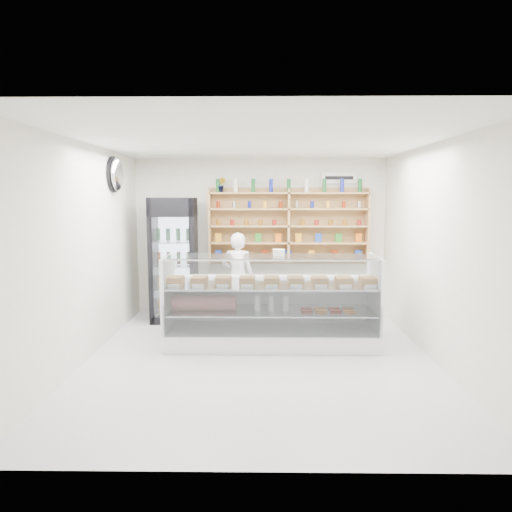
{
  "coord_description": "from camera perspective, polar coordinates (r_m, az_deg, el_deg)",
  "views": [
    {
      "loc": [
        0.03,
        -5.77,
        2.1
      ],
      "look_at": [
        -0.06,
        0.9,
        1.25
      ],
      "focal_mm": 32.0,
      "sensor_mm": 36.0,
      "label": 1
    }
  ],
  "objects": [
    {
      "name": "potted_plant",
      "position": [
        8.15,
        -4.34,
        8.85
      ],
      "size": [
        0.15,
        0.12,
        0.26
      ],
      "primitive_type": "imported",
      "rotation": [
        0.0,
        0.0,
        -0.06
      ],
      "color": "#1E6626",
      "rests_on": "wall_shelving"
    },
    {
      "name": "shop_worker",
      "position": [
        7.76,
        -2.28,
        -2.64
      ],
      "size": [
        0.61,
        0.46,
        1.52
      ],
      "primitive_type": "imported",
      "rotation": [
        0.0,
        0.0,
        2.95
      ],
      "color": "white",
      "rests_on": "floor"
    },
    {
      "name": "display_counter",
      "position": [
        6.58,
        1.91,
        -8.08
      ],
      "size": [
        2.98,
        0.89,
        1.3
      ],
      "color": "white",
      "rests_on": "floor"
    },
    {
      "name": "wall_shelving",
      "position": [
        8.14,
        4.07,
        3.72
      ],
      "size": [
        2.84,
        0.28,
        1.33
      ],
      "color": "#A6774E",
      "rests_on": "back_wall"
    },
    {
      "name": "room",
      "position": [
        5.82,
        0.47,
        0.38
      ],
      "size": [
        5.0,
        5.0,
        5.0
      ],
      "color": "#BBBAC0",
      "rests_on": "ground"
    },
    {
      "name": "wall_sign",
      "position": [
        8.36,
        10.33,
        9.58
      ],
      "size": [
        0.62,
        0.03,
        0.2
      ],
      "primitive_type": "cube",
      "color": "white",
      "rests_on": "back_wall"
    },
    {
      "name": "security_mirror",
      "position": [
        7.32,
        -16.98,
        9.73
      ],
      "size": [
        0.15,
        0.5,
        0.5
      ],
      "primitive_type": "ellipsoid",
      "color": "silver",
      "rests_on": "left_wall"
    },
    {
      "name": "drinks_cooler",
      "position": [
        7.92,
        -10.2,
        -0.39
      ],
      "size": [
        0.79,
        0.77,
        2.1
      ],
      "rotation": [
        0.0,
        0.0,
        0.05
      ],
      "color": "black",
      "rests_on": "floor"
    }
  ]
}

